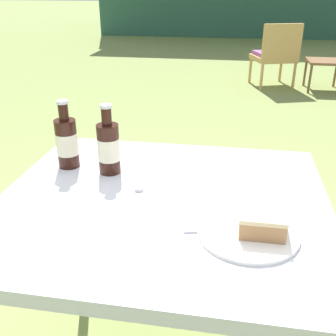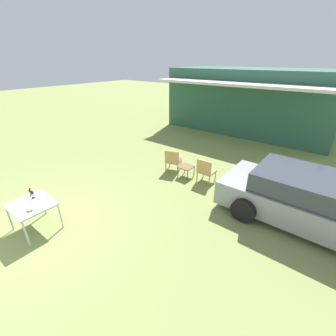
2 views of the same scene
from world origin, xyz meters
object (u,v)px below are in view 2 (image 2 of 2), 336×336
Objects in this scene: wicker_chair_plain at (206,170)px; patio_table at (32,206)px; cake_on_plate at (29,210)px; parked_car at (314,202)px; cola_bottle_near at (33,195)px; garden_side_table at (186,168)px; cola_bottle_far at (31,192)px; wicker_chair_cushioned at (173,160)px.

wicker_chair_plain reaches higher than patio_table.
parked_car is at bearing 42.02° from cake_on_plate.
garden_side_table is at bearing 70.33° from cola_bottle_near.
wicker_chair_plain is 4.87m from cake_on_plate.
wicker_chair_plain is 4.85m from cola_bottle_far.
wicker_chair_plain is at bearing 160.27° from wicker_chair_cushioned.
parked_car is 5.46× the size of wicker_chair_plain.
parked_car reaches higher than cola_bottle_far.
cola_bottle_near reaches higher than wicker_chair_cushioned.
patio_table is 0.29m from cola_bottle_near.
wicker_chair_cushioned and wicker_chair_plain have the same top height.
cake_on_plate is at bearing -137.11° from parked_car.
cola_bottle_far is (-1.65, -4.18, 0.46)m from garden_side_table.
cola_bottle_far reaches higher than cake_on_plate.
cake_on_plate is at bearing -31.88° from cola_bottle_near.
parked_car is 19.54× the size of cola_bottle_far.
parked_car is 6.42m from cake_on_plate.
garden_side_table is at bearing 68.44° from cola_bottle_far.
patio_table is (-5.02, -4.16, 0.03)m from parked_car.
parked_car is at bearing 36.65° from cola_bottle_far.
cake_on_plate is at bearing 65.90° from wicker_chair_cushioned.
parked_car reaches higher than wicker_chair_cushioned.
patio_table is at bearing -139.48° from parked_car.
cake_on_plate reaches higher than patio_table.
cola_bottle_far is at bearing 171.67° from cola_bottle_near.
cola_bottle_far is (-0.15, 0.02, 0.00)m from cola_bottle_near.
garden_side_table is at bearing 73.31° from patio_table.
patio_table is 0.41m from cola_bottle_far.
garden_side_table is 2.02× the size of cola_bottle_far.
garden_side_table is 4.48m from cola_bottle_near.
cola_bottle_far reaches higher than garden_side_table.
wicker_chair_cushioned is 0.63m from garden_side_table.
parked_car reaches higher than cake_on_plate.
wicker_chair_plain is 3.58× the size of cola_bottle_far.
cola_bottle_far is at bearing -111.56° from garden_side_table.
cola_bottle_far is (-2.35, -4.23, 0.35)m from wicker_chair_plain.
cake_on_plate is 0.54m from cola_bottle_near.
wicker_chair_plain is 4.80m from cola_bottle_near.
parked_car is 6.59m from cola_bottle_near.
cola_bottle_near is (-0.89, -4.28, 0.35)m from wicker_chair_cushioned.
cake_on_plate is (0.25, -0.14, 0.08)m from patio_table.
wicker_chair_cushioned is at bearing 76.32° from cola_bottle_far.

